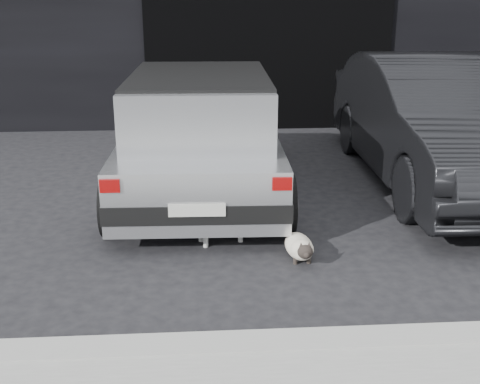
{
  "coord_description": "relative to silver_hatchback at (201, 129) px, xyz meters",
  "views": [
    {
      "loc": [
        -0.14,
        -5.91,
        2.25
      ],
      "look_at": [
        0.2,
        -0.85,
        0.52
      ],
      "focal_mm": 45.0,
      "sensor_mm": 36.0,
      "label": 1
    }
  ],
  "objects": [
    {
      "name": "curb",
      "position": [
        1.13,
        -3.31,
        -0.69
      ],
      "size": [
        18.0,
        0.25,
        0.12
      ],
      "primitive_type": "cube",
      "color": "#989993",
      "rests_on": "ground"
    },
    {
      "name": "silver_hatchback",
      "position": [
        0.0,
        0.0,
        0.0
      ],
      "size": [
        1.94,
        3.78,
        1.38
      ],
      "rotation": [
        0.0,
        0.0,
        -0.03
      ],
      "color": "#BABCBF",
      "rests_on": "ground"
    },
    {
      "name": "ground",
      "position": [
        0.13,
        -0.71,
        -0.75
      ],
      "size": [
        80.0,
        80.0,
        0.0
      ],
      "primitive_type": "plane",
      "color": "black",
      "rests_on": "ground"
    },
    {
      "name": "second_car",
      "position": [
        2.8,
        0.22,
        -0.0
      ],
      "size": [
        1.67,
        4.57,
        1.5
      ],
      "primitive_type": "imported",
      "rotation": [
        0.0,
        0.0,
        -0.02
      ],
      "color": "black",
      "rests_on": "ground"
    },
    {
      "name": "garage_opening",
      "position": [
        1.13,
        3.28,
        0.55
      ],
      "size": [
        4.0,
        0.1,
        2.6
      ],
      "primitive_type": "cube",
      "color": "black",
      "rests_on": "ground"
    },
    {
      "name": "cat_siamese",
      "position": [
        0.84,
        -1.88,
        -0.64
      ],
      "size": [
        0.26,
        0.7,
        0.24
      ],
      "rotation": [
        0.0,
        0.0,
        3.19
      ],
      "color": "beige",
      "rests_on": "ground"
    },
    {
      "name": "cat_white",
      "position": [
        0.2,
        -1.44,
        -0.56
      ],
      "size": [
        0.81,
        0.44,
        0.4
      ],
      "rotation": [
        0.0,
        0.0,
        -1.27
      ],
      "color": "silver",
      "rests_on": "ground"
    }
  ]
}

